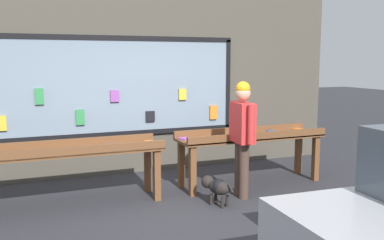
{
  "coord_description": "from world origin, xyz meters",
  "views": [
    {
      "loc": [
        -1.96,
        -4.84,
        1.95
      ],
      "look_at": [
        0.27,
        0.74,
        1.11
      ],
      "focal_mm": 40.0,
      "sensor_mm": 36.0,
      "label": 1
    }
  ],
  "objects_px": {
    "display_table_left": "(74,155)",
    "small_dog": "(217,187)",
    "display_table_right": "(251,141)",
    "person_browsing": "(242,130)"
  },
  "relations": [
    {
      "from": "person_browsing",
      "to": "small_dog",
      "type": "xyz_separation_m",
      "value": [
        -0.48,
        -0.19,
        -0.71
      ]
    },
    {
      "from": "display_table_left",
      "to": "small_dog",
      "type": "distance_m",
      "value": 1.96
    },
    {
      "from": "display_table_right",
      "to": "small_dog",
      "type": "relative_size",
      "value": 4.68
    },
    {
      "from": "display_table_left",
      "to": "small_dog",
      "type": "bearing_deg",
      "value": -22.09
    },
    {
      "from": "display_table_right",
      "to": "small_dog",
      "type": "bearing_deg",
      "value": -141.96
    },
    {
      "from": "display_table_right",
      "to": "small_dog",
      "type": "distance_m",
      "value": 1.25
    },
    {
      "from": "person_browsing",
      "to": "small_dog",
      "type": "relative_size",
      "value": 3.29
    },
    {
      "from": "display_table_left",
      "to": "display_table_right",
      "type": "xyz_separation_m",
      "value": [
        2.69,
        0.0,
        0.01
      ]
    },
    {
      "from": "display_table_right",
      "to": "person_browsing",
      "type": "height_order",
      "value": "person_browsing"
    },
    {
      "from": "display_table_right",
      "to": "person_browsing",
      "type": "xyz_separation_m",
      "value": [
        -0.44,
        -0.52,
        0.27
      ]
    }
  ]
}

